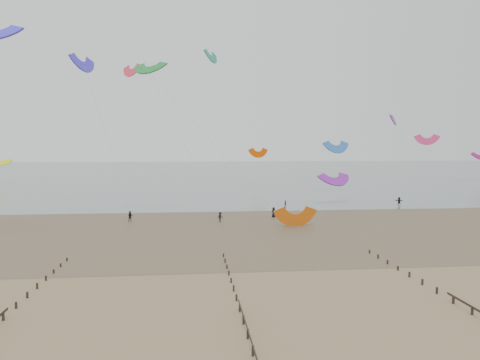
% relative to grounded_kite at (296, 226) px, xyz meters
% --- Properties ---
extents(ground, '(500.00, 500.00, 0.00)m').
position_rel_grounded_kite_xyz_m(ground, '(-17.37, -32.34, 0.00)').
color(ground, brown).
rests_on(ground, ground).
extents(sea_and_shore, '(500.00, 665.00, 0.03)m').
position_rel_grounded_kite_xyz_m(sea_and_shore, '(-21.44, 2.06, 0.01)').
color(sea_and_shore, '#475654').
rests_on(sea_and_shore, ground).
extents(kitesurfers, '(154.75, 19.12, 1.88)m').
position_rel_grounded_kite_xyz_m(kitesurfers, '(4.59, 14.46, 0.88)').
color(kitesurfers, black).
rests_on(kitesurfers, ground).
extents(grounded_kite, '(6.84, 5.67, 3.42)m').
position_rel_grounded_kite_xyz_m(grounded_kite, '(0.00, 0.00, 0.00)').
color(grounded_kite, '#D55A0D').
rests_on(grounded_kite, ground).
extents(kites_airborne, '(233.67, 107.64, 40.42)m').
position_rel_grounded_kite_xyz_m(kites_airborne, '(-18.85, 54.77, 20.69)').
color(kites_airborne, '#1A7E2D').
rests_on(kites_airborne, ground).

